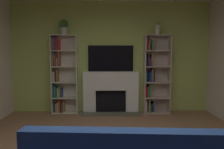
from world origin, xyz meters
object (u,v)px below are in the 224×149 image
object	(u,v)px
tv	(111,58)
bookshelf_right	(153,75)
fireplace	(111,91)
potted_plant	(64,26)
vase_with_flowers	(157,30)
bookshelf_left	(62,76)

from	to	relation	value
tv	bookshelf_right	bearing A→B (deg)	-4.88
fireplace	tv	xyz separation A→B (m)	(0.00, 0.08, 0.82)
potted_plant	vase_with_flowers	size ratio (longest dim) A/B	0.97
potted_plant	vase_with_flowers	bearing A→B (deg)	0.02
bookshelf_right	vase_with_flowers	xyz separation A→B (m)	(0.08, -0.03, 1.12)
fireplace	vase_with_flowers	size ratio (longest dim) A/B	3.92
bookshelf_left	vase_with_flowers	distance (m)	2.62
bookshelf_right	tv	bearing A→B (deg)	175.12
bookshelf_left	bookshelf_right	size ratio (longest dim) A/B	1.00
potted_plant	fireplace	bearing A→B (deg)	2.01
bookshelf_right	vase_with_flowers	bearing A→B (deg)	-20.11
bookshelf_right	potted_plant	xyz separation A→B (m)	(-2.21, -0.03, 1.20)
potted_plant	vase_with_flowers	xyz separation A→B (m)	(2.28, 0.00, -0.08)
fireplace	tv	world-z (taller)	tv
bookshelf_right	potted_plant	bearing A→B (deg)	-179.24
tv	bookshelf_left	xyz separation A→B (m)	(-1.22, -0.07, -0.44)
bookshelf_left	potted_plant	size ratio (longest dim) A/B	5.29
bookshelf_left	vase_with_flowers	bearing A→B (deg)	-1.14
bookshelf_right	vase_with_flowers	size ratio (longest dim) A/B	5.15
vase_with_flowers	fireplace	bearing A→B (deg)	178.02
bookshelf_left	potted_plant	bearing A→B (deg)	-32.72
fireplace	bookshelf_right	xyz separation A→B (m)	(1.06, -0.01, 0.40)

